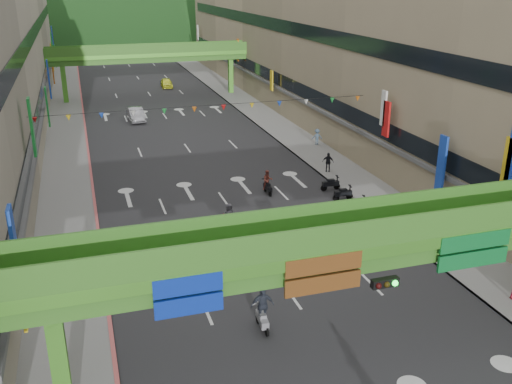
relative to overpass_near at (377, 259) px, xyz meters
name	(u,v)px	position (x,y,z in m)	size (l,w,h in m)	color
road_slab	(170,124)	(-0.93, 44.62, -5.20)	(18.00, 140.00, 0.02)	#28282B
sidewalk_left	(67,131)	(-11.93, 44.62, -5.13)	(4.00, 140.00, 0.15)	gray
sidewalk_right	(264,117)	(10.07, 44.62, -5.13)	(4.00, 140.00, 0.15)	gray
curb_left	(85,129)	(-10.03, 44.62, -5.12)	(0.20, 140.00, 0.18)	#CC5959
curb_right	(249,118)	(8.17, 44.62, -5.12)	(0.20, 140.00, 0.18)	gray
building_row_right	(330,31)	(18.00, 44.62, 4.25)	(12.80, 95.00, 19.00)	gray
overpass_near	(377,259)	(0.00, 0.00, 0.00)	(28.00, 12.27, 7.10)	#4C9E2D
overpass_far	(149,57)	(-0.93, 59.62, 0.20)	(28.00, 2.20, 7.10)	#4C9E2D
hill_left	(51,36)	(-15.93, 154.62, -5.21)	(168.00, 140.00, 112.00)	#1C4419
hill_right	(181,26)	(24.07, 174.62, -5.21)	(208.00, 176.00, 128.00)	#1C4419
bunting_string	(209,108)	(-0.93, 24.62, 0.75)	(26.00, 0.36, 0.47)	black
scooter_rider_mid	(268,182)	(2.52, 20.75, -4.25)	(0.76, 1.60, 1.88)	black
scooter_rider_left	(262,308)	(-3.28, 4.13, -4.08)	(1.12, 1.60, 2.21)	gray
scooter_rider_far	(229,218)	(-1.98, 15.01, -4.22)	(0.79, 1.60, 1.96)	maroon
parked_scooter_row	(364,210)	(7.38, 14.59, -4.68)	(1.60, 11.55, 1.08)	black
car_silver	(136,114)	(-4.38, 47.21, -4.45)	(1.59, 4.56, 1.50)	#97979D
car_yellow	(167,83)	(2.20, 66.81, -4.54)	(1.56, 3.89, 1.33)	#F4F839
pedestrian_dark	(328,164)	(8.87, 23.95, -4.40)	(0.94, 0.39, 1.61)	black
pedestrian_blue	(317,138)	(11.19, 31.72, -4.45)	(0.71, 0.46, 1.52)	#3A4D60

